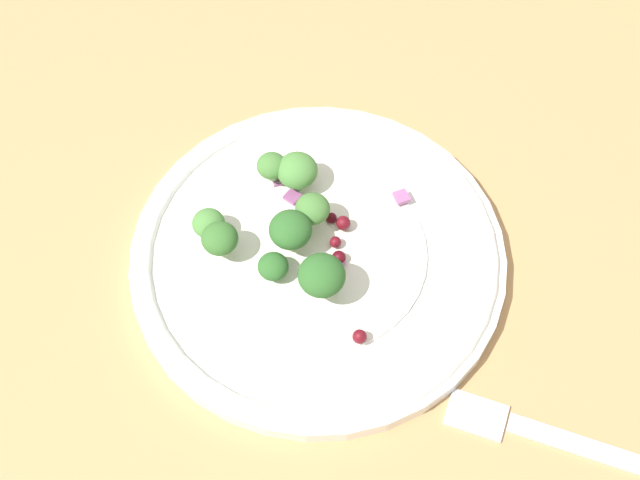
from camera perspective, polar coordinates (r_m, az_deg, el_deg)
ground_plane at (r=59.52cm, az=1.46°, el=-3.47°), size 180.00×180.00×2.00cm
plate at (r=58.83cm, az=0.00°, el=-0.93°), size 24.93×24.93×1.70cm
dressing_pool at (r=58.45cm, az=0.00°, el=-0.71°), size 14.46×14.46×0.20cm
broccoli_floret_0 at (r=54.61cm, az=0.32°, el=-2.55°), size 2.99×2.99×3.03cm
broccoli_floret_1 at (r=56.64cm, az=-3.04°, el=-1.74°), size 2.00×2.00×2.02cm
broccoli_floret_2 at (r=56.67cm, az=-1.91°, el=0.63°), size 2.80×2.80×2.84cm
broccoli_floret_3 at (r=58.33cm, az=-7.19°, el=1.05°), size 2.16×2.16×2.18cm
broccoli_floret_4 at (r=60.15cm, az=-3.13°, el=4.77°), size 2.06×2.06×2.08cm
broccoli_floret_5 at (r=56.99cm, az=-6.47°, el=0.06°), size 2.39×2.39×2.42cm
broccoli_floret_6 at (r=59.91cm, az=-1.48°, el=4.46°), size 2.78×2.78×2.82cm
broccoli_floret_7 at (r=57.76cm, az=-0.48°, el=2.00°), size 2.30×2.30×2.33cm
cranberry_0 at (r=58.65cm, az=1.50°, el=1.10°), size 0.99×0.99×0.99cm
cranberry_1 at (r=59.41cm, az=0.74°, el=1.42°), size 0.75×0.75×0.75cm
cranberry_2 at (r=57.53cm, az=1.22°, el=-1.15°), size 0.94×0.94×0.94cm
cranberry_3 at (r=58.11cm, az=1.00°, el=-0.14°), size 0.77×0.77×0.77cm
cranberry_4 at (r=54.83cm, az=2.57°, el=-6.23°), size 0.91×0.91×0.91cm
cranberry_5 at (r=61.13cm, az=-1.60°, el=4.27°), size 0.91×0.91×0.91cm
onion_bit_0 at (r=60.37cm, az=5.27°, el=2.78°), size 1.26×1.23×0.32cm
onion_bit_1 at (r=60.51cm, az=-1.78°, el=2.80°), size 1.13×1.15×0.31cm
onion_bit_2 at (r=57.34cm, az=1.00°, el=-1.68°), size 1.27×1.28×0.32cm
onion_bit_3 at (r=61.35cm, az=-2.63°, el=3.85°), size 1.17×1.23×0.39cm
fork at (r=56.32cm, az=16.52°, el=-12.57°), size 17.19×10.48×0.50cm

